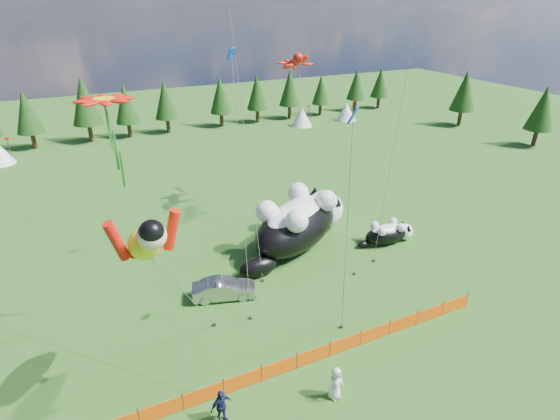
# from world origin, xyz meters

# --- Properties ---
(ground) EXTENTS (160.00, 160.00, 0.00)m
(ground) POSITION_xyz_m (0.00, 0.00, 0.00)
(ground) COLOR #11390A
(ground) RESTS_ON ground
(safety_fence) EXTENTS (22.06, 0.06, 1.10)m
(safety_fence) POSITION_xyz_m (0.00, -3.00, 0.50)
(safety_fence) COLOR #262626
(safety_fence) RESTS_ON ground
(tree_line) EXTENTS (90.00, 4.00, 8.00)m
(tree_line) POSITION_xyz_m (0.00, 45.00, 4.00)
(tree_line) COLOR black
(tree_line) RESTS_ON ground
(festival_tents) EXTENTS (50.00, 3.20, 2.80)m
(festival_tents) POSITION_xyz_m (11.00, 40.00, 1.40)
(festival_tents) COLOR white
(festival_tents) RESTS_ON ground
(cat_large) EXTENTS (11.01, 8.07, 4.34)m
(cat_large) POSITION_xyz_m (5.17, 8.45, 2.06)
(cat_large) COLOR black
(cat_large) RESTS_ON ground
(cat_small) EXTENTS (4.96, 1.97, 1.79)m
(cat_small) POSITION_xyz_m (11.68, 5.68, 0.85)
(cat_small) COLOR black
(cat_small) RESTS_ON ground
(car) EXTENTS (4.31, 2.50, 1.34)m
(car) POSITION_xyz_m (-2.46, 4.42, 0.67)
(car) COLOR #A4A5A9
(car) RESTS_ON ground
(spectator_c) EXTENTS (1.18, 0.79, 1.85)m
(spectator_c) POSITION_xyz_m (-5.54, -4.32, 0.92)
(spectator_c) COLOR #15193B
(spectator_c) RESTS_ON ground
(spectator_e) EXTENTS (0.96, 0.70, 1.82)m
(spectator_e) POSITION_xyz_m (-0.13, -5.40, 0.91)
(spectator_e) COLOR silver
(spectator_e) RESTS_ON ground
(superhero_kite) EXTENTS (5.89, 6.53, 11.44)m
(superhero_kite) POSITION_xyz_m (-7.50, -2.03, 8.73)
(superhero_kite) COLOR yellow
(superhero_kite) RESTS_ON ground
(gecko_kite) EXTENTS (3.15, 14.43, 17.30)m
(gecko_kite) POSITION_xyz_m (7.69, 14.59, 12.94)
(gecko_kite) COLOR red
(gecko_kite) RESTS_ON ground
(flower_kite) EXTENTS (2.84, 6.75, 14.44)m
(flower_kite) POSITION_xyz_m (-7.77, 3.05, 13.32)
(flower_kite) COLOR red
(flower_kite) RESTS_ON ground
(diamond_kite_a) EXTENTS (2.10, 6.03, 15.79)m
(diamond_kite_a) POSITION_xyz_m (-0.26, 7.07, 13.79)
(diamond_kite_a) COLOR #0C3DBB
(diamond_kite_a) RESTS_ON ground
(diamond_kite_c) EXTENTS (1.25, 1.11, 13.69)m
(diamond_kite_c) POSITION_xyz_m (2.19, -1.90, 12.42)
(diamond_kite_c) COLOR #0C3DBB
(diamond_kite_c) RESTS_ON ground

